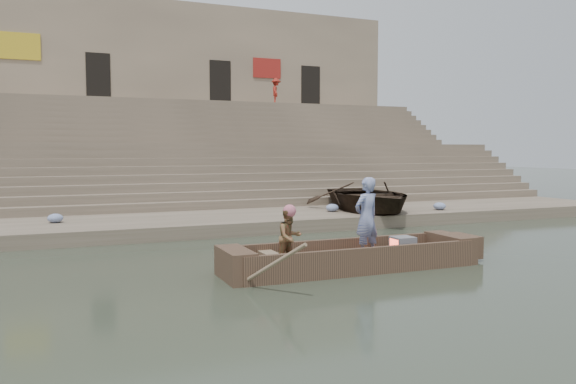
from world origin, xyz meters
TOP-DOWN VIEW (x-y plane):
  - ground at (0.00, 0.00)m, footprint 120.00×120.00m
  - lower_landing at (0.00, 8.00)m, footprint 32.00×4.00m
  - mid_landing at (0.00, 15.50)m, footprint 32.00×3.00m
  - upper_landing at (0.00, 22.50)m, footprint 32.00×3.00m
  - ghat_steps at (0.00, 17.19)m, footprint 32.00×11.00m
  - building_wall at (0.00, 26.50)m, footprint 32.00×5.07m
  - main_rowboat at (1.31, 0.87)m, footprint 5.00×1.30m
  - rowboat_trim at (1.52, 0.86)m, footprint 6.04×2.63m
  - standing_man at (1.69, 0.91)m, footprint 0.72×0.57m
  - rowing_man at (-0.18, 0.68)m, footprint 0.65×0.56m
  - television at (2.58, 0.87)m, footprint 0.46×0.42m
  - beached_rowboat at (5.65, 7.58)m, footprint 4.12×5.33m
  - pedestrian at (7.81, 21.92)m, footprint 0.89×1.13m
  - cloth_bundles at (3.97, 7.82)m, footprint 13.05×2.13m

SIDE VIEW (x-z plane):
  - ground at x=0.00m, z-range 0.00..0.00m
  - main_rowboat at x=1.31m, z-range 0.00..0.22m
  - lower_landing at x=0.00m, z-range 0.00..0.40m
  - rowboat_trim at x=1.52m, z-range -0.61..1.22m
  - television at x=2.58m, z-range 0.22..0.62m
  - cloth_bundles at x=3.97m, z-range 0.40..0.66m
  - rowing_man at x=-0.18m, z-range 0.22..1.38m
  - beached_rowboat at x=5.65m, z-range 0.40..1.42m
  - standing_man at x=1.69m, z-range 0.22..1.94m
  - mid_landing at x=0.00m, z-range 0.00..2.80m
  - ghat_steps at x=0.00m, z-range -0.80..4.40m
  - upper_landing at x=0.00m, z-range 0.00..5.20m
  - building_wall at x=0.00m, z-range 0.00..11.20m
  - pedestrian at x=7.81m, z-range 5.20..6.73m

